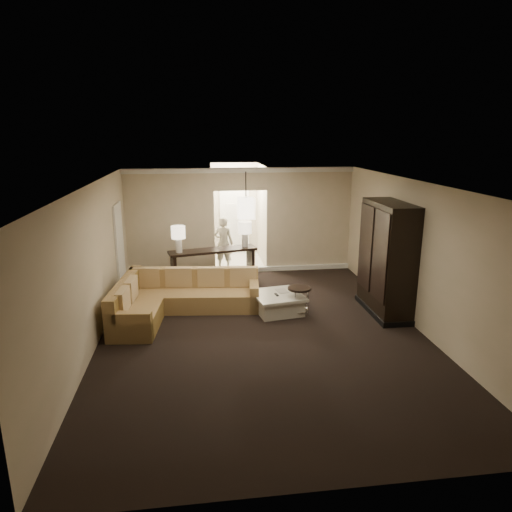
{
  "coord_description": "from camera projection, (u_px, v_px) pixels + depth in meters",
  "views": [
    {
      "loc": [
        -1.16,
        -7.88,
        3.67
      ],
      "look_at": [
        0.04,
        1.2,
        1.18
      ],
      "focal_mm": 32.0,
      "sensor_mm": 36.0,
      "label": 1
    }
  ],
  "objects": [
    {
      "name": "wall_front",
      "position": [
        321.0,
        373.0,
        4.45
      ],
      "size": [
        6.0,
        0.04,
        2.8
      ],
      "primitive_type": "cube",
      "color": "beige",
      "rests_on": "ground"
    },
    {
      "name": "coffee_table",
      "position": [
        278.0,
        303.0,
        9.61
      ],
      "size": [
        1.14,
        1.14,
        0.41
      ],
      "rotation": [
        0.0,
        0.0,
        0.17
      ],
      "color": "beige",
      "rests_on": "ground"
    },
    {
      "name": "sectional_sofa",
      "position": [
        175.0,
        299.0,
        9.47
      ],
      "size": [
        3.01,
        2.32,
        0.84
      ],
      "rotation": [
        0.0,
        0.0,
        -0.11
      ],
      "color": "brown",
      "rests_on": "ground"
    },
    {
      "name": "table_lamp_left",
      "position": [
        178.0,
        235.0,
        10.99
      ],
      "size": [
        0.34,
        0.34,
        0.65
      ],
      "color": "silver",
      "rests_on": "console_table"
    },
    {
      "name": "foyer",
      "position": [
        236.0,
        216.0,
        13.42
      ],
      "size": [
        1.44,
        2.02,
        2.8
      ],
      "color": "white",
      "rests_on": "ground"
    },
    {
      "name": "pendant_light",
      "position": [
        246.0,
        208.0,
        10.72
      ],
      "size": [
        0.38,
        0.38,
        1.09
      ],
      "color": "black",
      "rests_on": "ceiling"
    },
    {
      "name": "baseboard",
      "position": [
        241.0,
        270.0,
        12.41
      ],
      "size": [
        6.0,
        0.1,
        0.12
      ],
      "primitive_type": "cube",
      "color": "silver",
      "rests_on": "ground"
    },
    {
      "name": "wall_left",
      "position": [
        91.0,
        268.0,
        7.9
      ],
      "size": [
        0.04,
        8.0,
        2.8
      ],
      "primitive_type": "cube",
      "color": "beige",
      "rests_on": "ground"
    },
    {
      "name": "side_door",
      "position": [
        120.0,
        248.0,
        10.68
      ],
      "size": [
        0.05,
        0.9,
        2.1
      ],
      "primitive_type": "cube",
      "color": "white",
      "rests_on": "ground"
    },
    {
      "name": "crown_molding",
      "position": [
        240.0,
        170.0,
        11.71
      ],
      "size": [
        6.0,
        0.1,
        0.12
      ],
      "primitive_type": "cube",
      "color": "silver",
      "rests_on": "wall_back"
    },
    {
      "name": "armoire",
      "position": [
        387.0,
        261.0,
        9.36
      ],
      "size": [
        0.69,
        1.62,
        2.33
      ],
      "color": "black",
      "rests_on": "ground"
    },
    {
      "name": "ceiling",
      "position": [
        263.0,
        184.0,
        7.91
      ],
      "size": [
        6.0,
        8.0,
        0.02
      ],
      "primitive_type": "cube",
      "color": "white",
      "rests_on": "wall_back"
    },
    {
      "name": "console_table",
      "position": [
        213.0,
        263.0,
        11.48
      ],
      "size": [
        2.25,
        0.97,
        0.85
      ],
      "rotation": [
        0.0,
        0.0,
        0.22
      ],
      "color": "black",
      "rests_on": "ground"
    },
    {
      "name": "person",
      "position": [
        224.0,
        240.0,
        12.49
      ],
      "size": [
        0.69,
        0.58,
        1.62
      ],
      "primitive_type": "imported",
      "rotation": [
        0.0,
        0.0,
        2.75
      ],
      "color": "beige",
      "rests_on": "ground"
    },
    {
      "name": "drink_table",
      "position": [
        299.0,
        295.0,
        9.4
      ],
      "size": [
        0.48,
        0.48,
        0.6
      ],
      "rotation": [
        0.0,
        0.0,
        -0.15
      ],
      "color": "black",
      "rests_on": "ground"
    },
    {
      "name": "wall_right",
      "position": [
        418.0,
        256.0,
        8.66
      ],
      "size": [
        0.04,
        8.0,
        2.8
      ],
      "primitive_type": "cube",
      "color": "beige",
      "rests_on": "ground"
    },
    {
      "name": "wall_back",
      "position": [
        241.0,
        221.0,
        12.11
      ],
      "size": [
        6.0,
        0.04,
        2.8
      ],
      "primitive_type": "cube",
      "color": "beige",
      "rests_on": "ground"
    },
    {
      "name": "ground",
      "position": [
        262.0,
        333.0,
        8.65
      ],
      "size": [
        8.0,
        8.0,
        0.0
      ],
      "primitive_type": "plane",
      "color": "black",
      "rests_on": "ground"
    },
    {
      "name": "table_lamp_right",
      "position": [
        245.0,
        230.0,
        11.56
      ],
      "size": [
        0.34,
        0.34,
        0.65
      ],
      "color": "silver",
      "rests_on": "console_table"
    }
  ]
}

